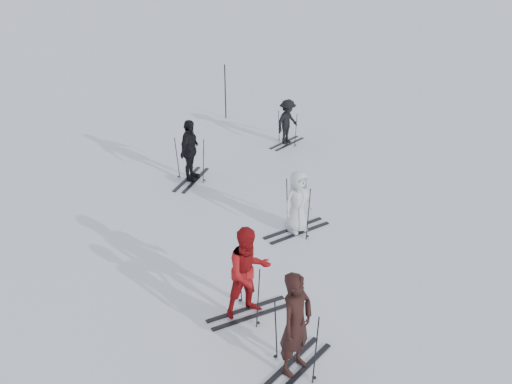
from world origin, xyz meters
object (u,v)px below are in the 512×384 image
at_px(piste_marker, 225,92).
at_px(skier_near_dark, 296,325).
at_px(skier_uphill_left, 190,151).
at_px(skier_uphill_far, 287,122).
at_px(skier_grey, 298,203).
at_px(skier_red, 249,274).

bearing_deg(piste_marker, skier_near_dark, -54.99).
distance_m(skier_uphill_left, skier_uphill_far, 4.19).
bearing_deg(skier_near_dark, piste_marker, 46.46).
bearing_deg(skier_grey, skier_red, -144.26).
relative_size(skier_grey, skier_uphill_left, 0.87).
distance_m(skier_near_dark, skier_red, 1.73).
xyz_separation_m(skier_grey, piste_marker, (-5.89, 6.69, 0.24)).
bearing_deg(skier_uphill_far, skier_grey, -141.08).
bearing_deg(skier_red, skier_uphill_left, 78.73).
xyz_separation_m(skier_uphill_left, piste_marker, (-1.91, 5.36, 0.12)).
bearing_deg(skier_uphill_left, skier_grey, -117.87).
bearing_deg(skier_uphill_left, skier_red, -146.33).
xyz_separation_m(skier_red, skier_uphill_far, (-3.14, 8.71, -0.19)).
height_order(skier_near_dark, skier_red, skier_near_dark).
bearing_deg(skier_grey, skier_uphill_far, 54.91).
distance_m(skier_uphill_far, piste_marker, 3.50).
height_order(skier_grey, piste_marker, piste_marker).
bearing_deg(skier_uphill_left, piste_marker, 10.09).
height_order(skier_red, skier_uphill_far, skier_red).
bearing_deg(skier_grey, skier_near_dark, -128.83).
bearing_deg(skier_red, skier_uphill_far, 55.38).
height_order(skier_red, skier_grey, skier_red).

